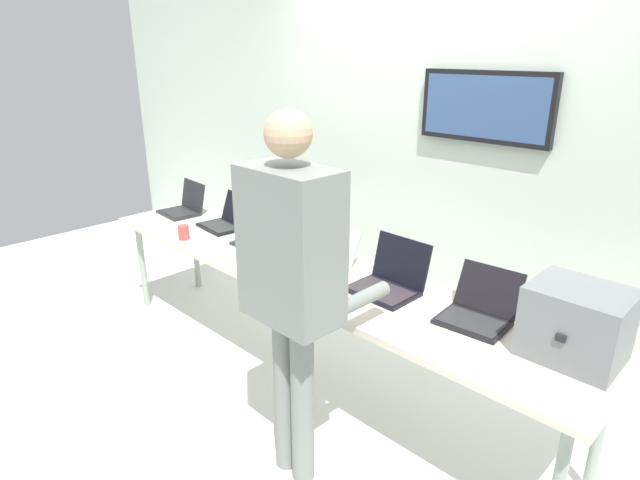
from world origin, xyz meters
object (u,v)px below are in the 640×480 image
laptop_station_1 (226,220)px  laptop_station_4 (389,279)px  coffee_mug (184,232)px  laptop_station_0 (184,206)px  laptop_station_5 (478,310)px  workbench (307,274)px  laptop_station_2 (268,235)px  person (292,272)px  equipment_box (576,323)px  laptop_station_3 (324,256)px

laptop_station_1 → laptop_station_4: size_ratio=1.02×
coffee_mug → laptop_station_4: bearing=12.7°
laptop_station_0 → laptop_station_4: 2.05m
laptop_station_5 → coffee_mug: laptop_station_5 is taller
workbench → laptop_station_2: (-0.49, 0.11, 0.10)m
person → coffee_mug: 1.58m
laptop_station_4 → laptop_station_5: 0.52m
coffee_mug → laptop_station_0: bearing=147.8°
equipment_box → person: 1.22m
workbench → laptop_station_1: 0.99m
laptop_station_3 → equipment_box: bearing=0.3°
workbench → person: bearing=-48.7°
laptop_station_5 → person: 0.95m
laptop_station_3 → coffee_mug: bearing=-160.8°
equipment_box → laptop_station_3: equipment_box is taller
laptop_station_1 → laptop_station_3: size_ratio=1.02×
laptop_station_3 → workbench: bearing=-114.0°
person → workbench: bearing=131.3°
laptop_station_1 → laptop_station_5: size_ratio=1.00×
laptop_station_1 → laptop_station_4: (1.53, -0.03, 0.01)m
laptop_station_4 → laptop_station_5: size_ratio=0.98×
coffee_mug → equipment_box: bearing=8.3°
laptop_station_2 → coffee_mug: 0.60m
laptop_station_0 → coffee_mug: size_ratio=3.52×
laptop_station_2 → laptop_station_3: 0.53m
laptop_station_1 → laptop_station_2: 0.49m
workbench → equipment_box: 1.53m
person → coffee_mug: (-1.51, 0.37, -0.28)m
laptop_station_2 → laptop_station_1: bearing=178.2°
laptop_station_4 → workbench: bearing=-170.6°
coffee_mug → laptop_station_3: bearing=19.2°
laptop_station_1 → coffee_mug: 0.37m
equipment_box → laptop_station_5: bearing=178.2°
laptop_station_2 → laptop_station_4: size_ratio=1.07×
laptop_station_3 → person: person is taller
laptop_station_0 → person: 2.19m
laptop_station_1 → person: 1.72m
laptop_station_2 → laptop_station_4: (1.03, -0.01, 0.00)m
laptop_station_3 → laptop_station_1: bearing=179.0°
laptop_station_4 → laptop_station_3: bearing=178.6°
laptop_station_4 → laptop_station_5: laptop_station_4 is taller
equipment_box → laptop_station_3: (-1.46, -0.01, -0.10)m
laptop_station_5 → laptop_station_3: bearing=-178.8°
equipment_box → laptop_station_1: equipment_box is taller
laptop_station_4 → coffee_mug: bearing=-167.3°
laptop_station_5 → equipment_box: bearing=-1.8°
laptop_station_5 → workbench: bearing=-173.4°
equipment_box → laptop_station_1: (-2.49, 0.01, -0.11)m
equipment_box → laptop_station_0: 3.01m
laptop_station_0 → laptop_station_1: laptop_station_0 is taller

